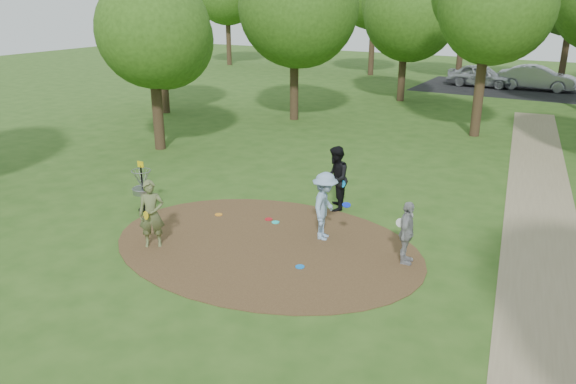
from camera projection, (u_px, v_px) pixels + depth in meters
The scene contains 16 objects.
ground at pixel (265, 245), 14.62m from camera, with size 100.00×100.00×0.00m, color #2D5119.
dirt_clearing at pixel (265, 245), 14.62m from camera, with size 8.40×8.40×0.02m, color #47301C.
footpath at pixel (544, 272), 13.20m from camera, with size 2.00×40.00×0.01m, color #8C7A5B.
parking_lot at pixel (524, 90), 38.20m from camera, with size 14.00×8.00×0.01m, color black.
player_observer_with_disc at pixel (152, 214), 14.27m from camera, with size 0.78×0.73×1.79m.
player_throwing_with_disc at pixel (325, 206), 14.71m from camera, with size 1.22×1.31×1.84m.
player_walking_with_disc at pixel (336, 179), 16.74m from camera, with size 1.05×1.16×1.96m.
player_waiting_with_disc at pixel (407, 233), 13.39m from camera, with size 0.54×0.97×1.58m.
disc_ground_cyan at pixel (276, 222), 16.01m from camera, with size 0.22×0.22×0.02m, color #1CE4DE.
disc_ground_blue at pixel (300, 267), 13.40m from camera, with size 0.22×0.22×0.02m, color #0D76E6.
disc_ground_red at pixel (269, 219), 16.23m from camera, with size 0.22×0.22×0.02m, color red.
car_left at pixel (481, 76), 39.51m from camera, with size 1.82×4.53×1.54m, color #AAACB2.
car_right at pixel (537, 78), 38.03m from camera, with size 1.73×4.97×1.64m, color #929298.
disc_ground_orange at pixel (219, 215), 16.57m from camera, with size 0.22×0.22×0.02m, color orange.
disc_golf_basket at pixel (142, 183), 16.70m from camera, with size 0.63×0.63×1.54m.
tree_ring at pixel (491, 25), 18.50m from camera, with size 37.44×45.32×8.94m.
Camera 1 is at (7.17, -11.26, 6.17)m, focal length 35.00 mm.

